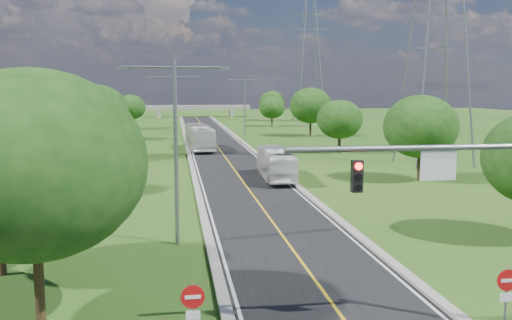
{
  "coord_description": "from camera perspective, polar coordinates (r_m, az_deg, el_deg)",
  "views": [
    {
      "loc": [
        -6.09,
        -18.69,
        8.64
      ],
      "look_at": [
        0.08,
        23.93,
        3.0
      ],
      "focal_mm": 40.0,
      "sensor_mm": 36.0,
      "label": 1
    }
  ],
  "objects": [
    {
      "name": "ground",
      "position": [
        79.4,
        -3.79,
        1.2
      ],
      "size": [
        260.0,
        260.0,
        0.0
      ],
      "primitive_type": "plane",
      "color": "#1C4B15",
      "rests_on": "ground"
    },
    {
      "name": "road",
      "position": [
        85.35,
        -4.11,
        1.65
      ],
      "size": [
        8.0,
        150.0,
        0.06
      ],
      "primitive_type": "cube",
      "color": "black",
      "rests_on": "ground"
    },
    {
      "name": "curb_left",
      "position": [
        85.14,
        -6.97,
        1.66
      ],
      "size": [
        0.5,
        150.0,
        0.22
      ],
      "primitive_type": "cube",
      "color": "gray",
      "rests_on": "ground"
    },
    {
      "name": "curb_right",
      "position": [
        85.75,
        -1.28,
        1.75
      ],
      "size": [
        0.5,
        150.0,
        0.22
      ],
      "primitive_type": "cube",
      "color": "gray",
      "rests_on": "ground"
    },
    {
      "name": "signal_mast",
      "position": [
        20.55,
        20.37,
        -3.48
      ],
      "size": [
        8.54,
        0.33,
        7.2
      ],
      "color": "slate",
      "rests_on": "ground"
    },
    {
      "name": "do_not_enter_left",
      "position": [
        18.5,
        -6.32,
        -14.38
      ],
      "size": [
        0.76,
        0.11,
        2.5
      ],
      "color": "slate",
      "rests_on": "ground"
    },
    {
      "name": "do_not_enter_right",
      "position": [
        21.56,
        23.79,
        -11.76
      ],
      "size": [
        0.76,
        0.11,
        2.5
      ],
      "color": "slate",
      "rests_on": "ground"
    },
    {
      "name": "speed_limit_sign",
      "position": [
        58.22,
        3.0,
        0.51
      ],
      "size": [
        0.55,
        0.09,
        2.4
      ],
      "color": "slate",
      "rests_on": "ground"
    },
    {
      "name": "overpass",
      "position": [
        158.93,
        -6.07,
        5.17
      ],
      "size": [
        30.0,
        3.0,
        3.2
      ],
      "color": "gray",
      "rests_on": "ground"
    },
    {
      "name": "streetlight_near_left",
      "position": [
        30.81,
        -8.05,
        2.37
      ],
      "size": [
        5.9,
        0.25,
        10.0
      ],
      "color": "slate",
      "rests_on": "ground"
    },
    {
      "name": "streetlight_mid_left",
      "position": [
        63.75,
        -8.18,
        4.96
      ],
      "size": [
        5.9,
        0.25,
        10.0
      ],
      "color": "slate",
      "rests_on": "ground"
    },
    {
      "name": "streetlight_far_right",
      "position": [
        97.48,
        -1.12,
        5.88
      ],
      "size": [
        5.9,
        0.25,
        10.0
      ],
      "color": "slate",
      "rests_on": "ground"
    },
    {
      "name": "power_tower_near",
      "position": [
        65.29,
        17.66,
        11.83
      ],
      "size": [
        9.0,
        6.4,
        28.0
      ],
      "color": "slate",
      "rests_on": "ground"
    },
    {
      "name": "power_tower_far",
      "position": [
        137.59,
        5.33,
        9.67
      ],
      "size": [
        9.0,
        6.4,
        28.0
      ],
      "color": "slate",
      "rests_on": "ground"
    },
    {
      "name": "tree_lb",
      "position": [
        47.9,
        -20.17,
        2.22
      ],
      "size": [
        6.3,
        6.3,
        7.33
      ],
      "color": "black",
      "rests_on": "ground"
    },
    {
      "name": "tree_lc",
      "position": [
        69.33,
        -15.67,
        4.65
      ],
      "size": [
        7.56,
        7.56,
        8.79
      ],
      "color": "black",
      "rests_on": "ground"
    },
    {
      "name": "tree_ld",
      "position": [
        93.4,
        -15.0,
        4.95
      ],
      "size": [
        6.72,
        6.72,
        7.82
      ],
      "color": "black",
      "rests_on": "ground"
    },
    {
      "name": "tree_le",
      "position": [
        117.07,
        -12.41,
        5.18
      ],
      "size": [
        5.88,
        5.88,
        6.84
      ],
      "color": "black",
      "rests_on": "ground"
    },
    {
      "name": "tree_lf",
      "position": [
        21.44,
        -21.4,
        -0.44
      ],
      "size": [
        7.98,
        7.98,
        9.28
      ],
      "color": "black",
      "rests_on": "ground"
    },
    {
      "name": "tree_rb",
      "position": [
        53.6,
        16.15,
        3.22
      ],
      "size": [
        6.72,
        6.72,
        7.82
      ],
      "color": "black",
      "rests_on": "ground"
    },
    {
      "name": "tree_rc",
      "position": [
        73.9,
        8.38,
        4.04
      ],
      "size": [
        5.88,
        5.88,
        6.84
      ],
      "color": "black",
      "rests_on": "ground"
    },
    {
      "name": "tree_rd",
      "position": [
        97.52,
        5.48,
        5.44
      ],
      "size": [
        7.14,
        7.14,
        8.3
      ],
      "color": "black",
      "rests_on": "ground"
    },
    {
      "name": "tree_re",
      "position": [
        120.55,
        1.6,
        5.26
      ],
      "size": [
        5.46,
        5.46,
        6.35
      ],
      "color": "black",
      "rests_on": "ground"
    },
    {
      "name": "tree_rf",
      "position": [
        140.82,
        1.62,
        5.83
      ],
      "size": [
        6.3,
        6.3,
        7.33
      ],
      "color": "black",
      "rests_on": "ground"
    },
    {
      "name": "bus_outbound",
      "position": [
        52.42,
        2.0,
        -0.39
      ],
      "size": [
        2.79,
        10.29,
        2.84
      ],
      "primitive_type": "imported",
      "rotation": [
        0.0,
        0.0,
        3.1
      ],
      "color": "silver",
      "rests_on": "road"
    },
    {
      "name": "bus_inbound",
      "position": [
        76.87,
        -5.66,
        2.28
      ],
      "size": [
        3.62,
        12.29,
        3.38
      ],
      "primitive_type": "imported",
      "rotation": [
        0.0,
        0.0,
        0.06
      ],
      "color": "silver",
      "rests_on": "road"
    }
  ]
}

